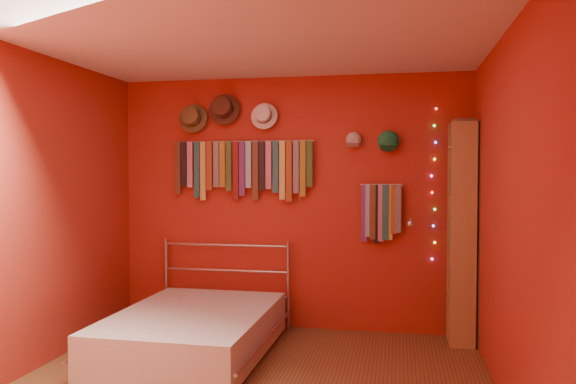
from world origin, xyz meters
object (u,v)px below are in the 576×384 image
Objects in this scene: tie_rack at (242,166)px; bed at (193,331)px; bookshelf at (467,232)px; reading_lamp at (410,223)px.

bed is (-0.17, -0.95, -1.41)m from tie_rack.
bookshelf is at bearing 19.75° from bed.
bed is (-2.31, -0.80, -0.81)m from bookshelf.
reading_lamp is at bearing -179.46° from bookshelf.
tie_rack is 1.71m from bed.
bed is at bearing -99.96° from tie_rack.
tie_rack is at bearing 174.45° from reading_lamp.
tie_rack is 2.23m from bookshelf.
tie_rack is 0.72× the size of bookshelf.
bed is at bearing -161.00° from bookshelf.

